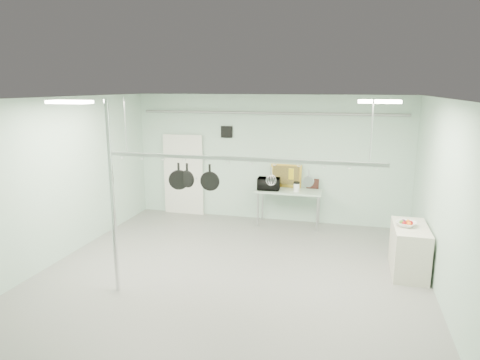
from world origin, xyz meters
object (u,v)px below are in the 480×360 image
(fruit_bowl, at_px, (406,224))
(coffee_canister, at_px, (296,188))
(pot_rack, at_px, (239,157))
(skillet_left, at_px, (179,176))
(chrome_pole, at_px, (112,199))
(skillet_mid, at_px, (187,175))
(prep_table, at_px, (289,193))
(microwave, at_px, (269,184))
(skillet_right, at_px, (210,177))
(side_cabinet, at_px, (409,250))

(fruit_bowl, bearing_deg, coffee_canister, 137.17)
(pot_rack, height_order, skillet_left, pot_rack)
(chrome_pole, height_order, skillet_mid, chrome_pole)
(pot_rack, distance_m, skillet_left, 1.17)
(fruit_bowl, bearing_deg, skillet_left, -164.73)
(prep_table, bearing_deg, microwave, -169.39)
(skillet_right, bearing_deg, side_cabinet, 13.08)
(coffee_canister, distance_m, skillet_right, 3.48)
(coffee_canister, xyz_separation_m, skillet_mid, (-1.54, -3.18, 0.86))
(microwave, bearing_deg, pot_rack, 88.55)
(pot_rack, distance_m, fruit_bowl, 3.31)
(microwave, height_order, skillet_mid, skillet_mid)
(pot_rack, relative_size, microwave, 8.96)
(pot_rack, distance_m, skillet_mid, 1.01)
(fruit_bowl, height_order, skillet_mid, skillet_mid)
(pot_rack, relative_size, skillet_left, 10.36)
(skillet_left, bearing_deg, fruit_bowl, -4.80)
(pot_rack, relative_size, fruit_bowl, 13.69)
(microwave, height_order, fruit_bowl, microwave)
(fruit_bowl, bearing_deg, skillet_mid, -164.13)
(pot_rack, height_order, microwave, pot_rack)
(coffee_canister, bearing_deg, chrome_pole, -121.40)
(microwave, distance_m, coffee_canister, 0.69)
(microwave, bearing_deg, skillet_left, 69.32)
(coffee_canister, bearing_deg, skillet_left, -118.12)
(fruit_bowl, bearing_deg, prep_table, 137.92)
(skillet_mid, bearing_deg, pot_rack, 19.83)
(side_cabinet, xyz_separation_m, pot_rack, (-2.95, -1.10, 1.78))
(pot_rack, height_order, skillet_right, pot_rack)
(side_cabinet, xyz_separation_m, fruit_bowl, (-0.09, -0.02, 0.49))
(microwave, bearing_deg, prep_table, -172.52)
(chrome_pole, relative_size, skillet_mid, 7.48)
(prep_table, height_order, fruit_bowl, fruit_bowl)
(side_cabinet, distance_m, pot_rack, 3.62)
(skillet_left, bearing_deg, microwave, 52.38)
(prep_table, xyz_separation_m, coffee_canister, (0.19, -0.12, 0.17))
(side_cabinet, xyz_separation_m, skillet_right, (-3.48, -1.10, 1.41))
(coffee_canister, height_order, skillet_mid, skillet_mid)
(prep_table, height_order, coffee_canister, coffee_canister)
(side_cabinet, relative_size, skillet_mid, 2.81)
(side_cabinet, height_order, skillet_mid, skillet_mid)
(skillet_mid, bearing_deg, skillet_left, -160.17)
(side_cabinet, bearing_deg, skillet_right, -162.47)
(side_cabinet, xyz_separation_m, skillet_mid, (-3.90, -1.10, 1.42))
(coffee_canister, bearing_deg, prep_table, 148.17)
(prep_table, bearing_deg, fruit_bowl, -42.08)
(prep_table, xyz_separation_m, skillet_mid, (-1.35, -3.30, 1.04))
(prep_table, bearing_deg, chrome_pole, -118.71)
(coffee_canister, bearing_deg, skillet_right, -109.44)
(fruit_bowl, distance_m, skillet_left, 4.21)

